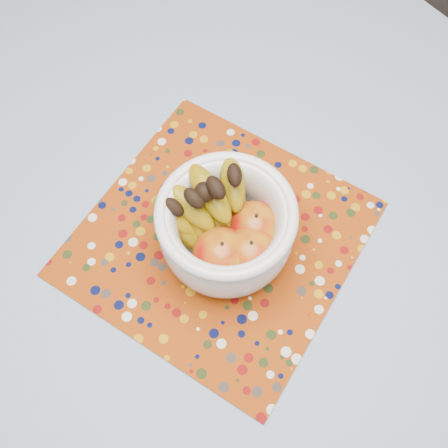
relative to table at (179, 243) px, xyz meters
name	(u,v)px	position (x,y,z in m)	size (l,w,h in m)	color
table	(179,243)	(0.00, 0.00, 0.00)	(1.20, 1.20, 0.75)	brown
tablecloth	(175,222)	(0.00, 0.00, 0.08)	(1.32, 1.32, 0.01)	slate
placemat	(218,238)	(0.03, -0.07, 0.09)	(0.38, 0.38, 0.00)	#8A3107
fruit_bowl	(223,224)	(0.03, -0.08, 0.16)	(0.20, 0.20, 0.16)	white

